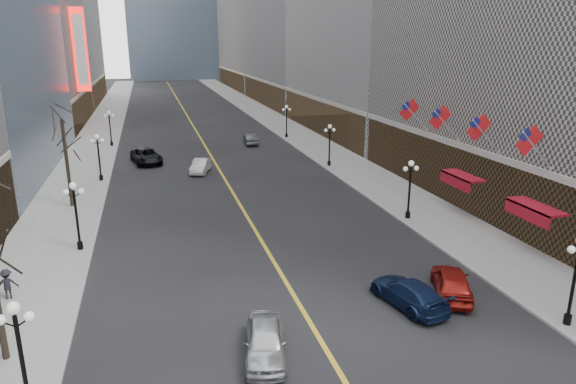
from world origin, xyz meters
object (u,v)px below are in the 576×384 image
streetlamp_west_3 (110,125)px  car_nb_near (265,341)px  streetlamp_west_0 (20,347)px  streetlamp_east_1 (410,183)px  car_sb_mid (452,282)px  streetlamp_east_3 (286,118)px  car_sb_far (250,139)px  streetlamp_east_0 (576,271)px  car_sb_near (408,293)px  car_nb_far (146,156)px  streetlamp_east_2 (330,141)px  car_nb_mid (201,166)px  streetlamp_west_1 (76,209)px  streetlamp_west_2 (98,153)px

streetlamp_west_3 → car_nb_near: size_ratio=1.03×
streetlamp_west_0 → streetlamp_east_1: bearing=34.1°
streetlamp_west_0 → car_sb_mid: size_ratio=0.99×
car_sb_mid → streetlamp_east_3: bearing=-69.8°
streetlamp_east_1 → car_sb_far: streetlamp_east_1 is taller
streetlamp_east_0 → car_sb_mid: bearing=130.1°
streetlamp_west_3 → car_nb_near: 51.42m
streetlamp_west_0 → car_sb_near: bearing=12.8°
streetlamp_west_0 → car_sb_near: size_ratio=0.93×
car_sb_mid → car_sb_far: bearing=-62.6°
car_nb_near → car_nb_far: bearing=109.2°
streetlamp_east_3 → car_sb_far: streetlamp_east_3 is taller
car_sb_mid → streetlamp_east_2: bearing=-72.4°
car_nb_mid → car_sb_near: (7.44, -31.23, -0.00)m
streetlamp_east_2 → car_nb_mid: streetlamp_east_2 is taller
streetlamp_west_3 → car_sb_far: streetlamp_west_3 is taller
streetlamp_west_1 → streetlamp_east_0: bearing=-34.1°
streetlamp_east_1 → car_sb_near: size_ratio=0.93×
streetlamp_east_1 → car_nb_far: streetlamp_east_1 is taller
car_sb_mid → car_sb_far: (-2.23, 44.52, -0.06)m
car_sb_mid → car_nb_mid: bearing=-47.2°
streetlamp_west_0 → streetlamp_west_1: (0.00, 16.00, 0.00)m
car_nb_mid → streetlamp_east_1: bearing=-35.6°
car_nb_far → car_sb_mid: size_ratio=1.29×
car_nb_far → streetlamp_east_1: bearing=-64.2°
car_nb_mid → car_sb_far: car_sb_far is taller
car_nb_mid → car_sb_near: car_nb_mid is taller
streetlamp_east_1 → car_nb_mid: 23.69m
streetlamp_east_0 → streetlamp_east_2: (0.00, 34.00, 0.00)m
streetlamp_east_1 → streetlamp_west_1: (-23.60, 0.00, 0.00)m
streetlamp_east_0 → streetlamp_west_3: (-23.60, 52.00, 0.00)m
streetlamp_east_0 → streetlamp_west_2: size_ratio=1.00×
streetlamp_west_0 → car_sb_near: (17.24, 3.90, -2.20)m
streetlamp_east_0 → car_sb_far: size_ratio=1.04×
streetlamp_west_0 → car_sb_near: streetlamp_west_0 is taller
streetlamp_east_0 → streetlamp_east_1: bearing=90.0°
car_nb_far → streetlamp_west_3: bearing=99.8°
streetlamp_east_1 → streetlamp_west_0: (-23.60, -16.00, 0.00)m
car_nb_mid → car_sb_near: 32.10m
streetlamp_west_3 → car_sb_far: size_ratio=1.04×
car_sb_near → car_sb_far: size_ratio=1.12×
streetlamp_east_3 → streetlamp_west_3: (-23.60, 0.00, 0.00)m
streetlamp_west_1 → car_nb_mid: 21.61m
car_nb_far → car_sb_far: bearing=18.5°
streetlamp_east_2 → streetlamp_west_2: same height
streetlamp_west_1 → streetlamp_west_2: bearing=90.0°
car_nb_mid → car_nb_far: car_nb_far is taller
car_nb_mid → car_sb_far: 15.83m
streetlamp_east_1 → streetlamp_west_2: bearing=142.7°
streetlamp_east_0 → streetlamp_east_3: same height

